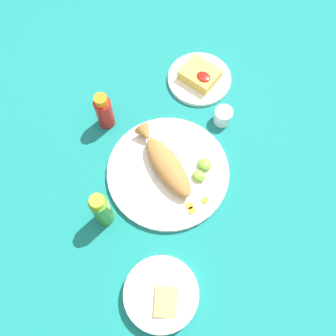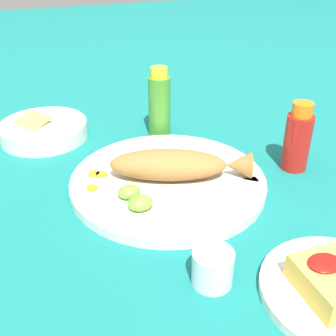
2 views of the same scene
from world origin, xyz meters
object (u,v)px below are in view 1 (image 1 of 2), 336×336
(salt_cup, at_px, (223,117))
(hot_sauce_bottle_green, at_px, (102,210))
(fork_far, at_px, (162,142))
(hot_sauce_bottle_red, at_px, (104,112))
(side_plate_fries, at_px, (199,79))
(guacamole_bowl, at_px, (161,294))
(fried_fish, at_px, (165,163))
(fork_near, at_px, (147,149))
(main_plate, at_px, (168,172))

(salt_cup, bearing_deg, hot_sauce_bottle_green, -99.79)
(fork_far, xyz_separation_m, hot_sauce_bottle_red, (-0.19, -0.04, 0.04))
(side_plate_fries, relative_size, guacamole_bowl, 1.08)
(fried_fish, height_order, guacamole_bowl, fried_fish)
(side_plate_fries, height_order, guacamole_bowl, guacamole_bowl)
(fried_fish, bearing_deg, fork_near, -168.70)
(fork_far, bearing_deg, fork_near, 65.61)
(hot_sauce_bottle_red, distance_m, salt_cup, 0.36)
(side_plate_fries, distance_m, guacamole_bowl, 0.69)
(main_plate, relative_size, fried_fish, 1.37)
(fried_fish, relative_size, hot_sauce_bottle_red, 1.90)
(fork_near, distance_m, side_plate_fries, 0.31)
(side_plate_fries, bearing_deg, fried_fish, -71.32)
(salt_cup, bearing_deg, fried_fish, -98.87)
(fork_far, height_order, hot_sauce_bottle_red, hot_sauce_bottle_red)
(main_plate, relative_size, guacamole_bowl, 1.86)
(salt_cup, bearing_deg, hot_sauce_bottle_red, -141.01)
(fork_far, bearing_deg, side_plate_fries, -78.00)
(hot_sauce_bottle_red, xyz_separation_m, guacamole_bowl, (0.45, -0.30, -0.04))
(main_plate, bearing_deg, fried_fish, 159.67)
(main_plate, height_order, hot_sauce_bottle_red, hot_sauce_bottle_red)
(hot_sauce_bottle_red, bearing_deg, hot_sauce_bottle_green, -49.32)
(fork_near, distance_m, fork_far, 0.05)
(side_plate_fries, bearing_deg, guacamole_bowl, -62.34)
(fried_fish, xyz_separation_m, salt_cup, (0.04, 0.24, -0.02))
(hot_sauce_bottle_red, height_order, salt_cup, hot_sauce_bottle_red)
(fork_far, relative_size, salt_cup, 3.28)
(hot_sauce_bottle_red, xyz_separation_m, salt_cup, (0.28, 0.23, -0.04))
(salt_cup, relative_size, guacamole_bowl, 0.29)
(fork_near, height_order, fork_far, same)
(fried_fish, bearing_deg, hot_sauce_bottle_red, -163.12)
(guacamole_bowl, bearing_deg, fork_near, 133.88)
(fried_fish, distance_m, fork_near, 0.08)
(fork_far, bearing_deg, fried_fish, 135.17)
(hot_sauce_bottle_green, xyz_separation_m, side_plate_fries, (-0.07, 0.54, -0.07))
(guacamole_bowl, bearing_deg, side_plate_fries, 117.66)
(fried_fish, xyz_separation_m, fork_far, (-0.06, 0.06, -0.03))
(fork_far, distance_m, salt_cup, 0.21)
(fork_near, height_order, hot_sauce_bottle_green, hot_sauce_bottle_green)
(main_plate, distance_m, fried_fish, 0.04)
(salt_cup, bearing_deg, fork_far, -117.01)
(fork_near, relative_size, salt_cup, 2.68)
(fork_far, bearing_deg, salt_cup, -116.24)
(guacamole_bowl, bearing_deg, hot_sauce_bottle_green, 165.02)
(salt_cup, bearing_deg, side_plate_fries, 151.52)
(main_plate, bearing_deg, hot_sauce_bottle_green, -104.51)
(fork_near, bearing_deg, fried_fish, -149.39)
(hot_sauce_bottle_red, xyz_separation_m, side_plate_fries, (0.13, 0.31, -0.06))
(fork_far, height_order, salt_cup, salt_cup)
(hot_sauce_bottle_red, distance_m, side_plate_fries, 0.34)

